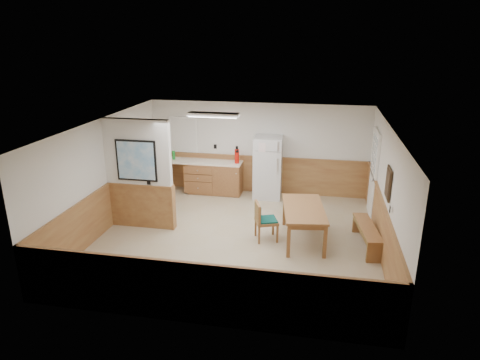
% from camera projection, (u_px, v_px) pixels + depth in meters
% --- Properties ---
extents(ground, '(6.00, 6.00, 0.00)m').
position_uv_depth(ground, '(237.00, 238.00, 9.32)').
color(ground, tan).
rests_on(ground, ground).
extents(ceiling, '(6.00, 6.00, 0.02)m').
position_uv_depth(ceiling, '(236.00, 125.00, 8.52)').
color(ceiling, silver).
rests_on(ceiling, back_wall).
extents(back_wall, '(6.00, 0.02, 2.50)m').
position_uv_depth(back_wall, '(258.00, 148.00, 11.71)').
color(back_wall, white).
rests_on(back_wall, ground).
extents(right_wall, '(0.02, 6.00, 2.50)m').
position_uv_depth(right_wall, '(386.00, 193.00, 8.39)').
color(right_wall, white).
rests_on(right_wall, ground).
extents(left_wall, '(0.02, 6.00, 2.50)m').
position_uv_depth(left_wall, '(104.00, 175.00, 9.45)').
color(left_wall, white).
rests_on(left_wall, ground).
extents(wainscot_back, '(6.00, 0.04, 1.00)m').
position_uv_depth(wainscot_back, '(257.00, 175.00, 11.93)').
color(wainscot_back, '#A87D43').
rests_on(wainscot_back, ground).
extents(wainscot_right, '(0.04, 6.00, 1.00)m').
position_uv_depth(wainscot_right, '(381.00, 228.00, 8.63)').
color(wainscot_right, '#A87D43').
rests_on(wainscot_right, ground).
extents(wainscot_left, '(0.04, 6.00, 1.00)m').
position_uv_depth(wainscot_left, '(108.00, 207.00, 9.69)').
color(wainscot_left, '#A87D43').
rests_on(wainscot_left, ground).
extents(partition_wall, '(1.50, 0.20, 2.50)m').
position_uv_depth(partition_wall, '(139.00, 175.00, 9.51)').
color(partition_wall, white).
rests_on(partition_wall, ground).
extents(kitchen_counter, '(2.20, 0.61, 1.00)m').
position_uv_depth(kitchen_counter, '(213.00, 177.00, 11.88)').
color(kitchen_counter, olive).
rests_on(kitchen_counter, ground).
extents(exterior_door, '(0.07, 1.02, 2.15)m').
position_uv_depth(exterior_door, '(373.00, 174.00, 10.22)').
color(exterior_door, white).
rests_on(exterior_door, ground).
extents(kitchen_window, '(0.80, 0.04, 1.00)m').
position_uv_depth(kitchen_window, '(184.00, 135.00, 11.97)').
color(kitchen_window, white).
rests_on(kitchen_window, back_wall).
extents(wall_painting, '(0.04, 0.50, 0.60)m').
position_uv_depth(wall_painting, '(388.00, 183.00, 8.02)').
color(wall_painting, '#342515').
rests_on(wall_painting, right_wall).
extents(fluorescent_fixture, '(1.20, 0.30, 0.09)m').
position_uv_depth(fluorescent_fixture, '(214.00, 115.00, 9.89)').
color(fluorescent_fixture, white).
rests_on(fluorescent_fixture, ceiling).
extents(refrigerator, '(0.76, 0.73, 1.67)m').
position_uv_depth(refrigerator, '(268.00, 167.00, 11.44)').
color(refrigerator, silver).
rests_on(refrigerator, ground).
extents(dining_table, '(1.06, 1.76, 0.75)m').
position_uv_depth(dining_table, '(304.00, 212.00, 9.01)').
color(dining_table, '#A15E3B').
rests_on(dining_table, ground).
extents(dining_bench, '(0.51, 1.49, 0.45)m').
position_uv_depth(dining_bench, '(367.00, 231.00, 8.84)').
color(dining_bench, '#A15E3B').
rests_on(dining_bench, ground).
extents(dining_chair, '(0.74, 0.61, 0.85)m').
position_uv_depth(dining_chair, '(262.00, 218.00, 9.09)').
color(dining_chair, '#A15E3B').
rests_on(dining_chair, ground).
extents(fire_extinguisher, '(0.16, 0.16, 0.47)m').
position_uv_depth(fire_extinguisher, '(237.00, 156.00, 11.53)').
color(fire_extinguisher, red).
rests_on(fire_extinguisher, kitchen_counter).
extents(soap_bottle, '(0.10, 0.10, 0.25)m').
position_uv_depth(soap_bottle, '(174.00, 155.00, 11.91)').
color(soap_bottle, '#1A922F').
rests_on(soap_bottle, kitchen_counter).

